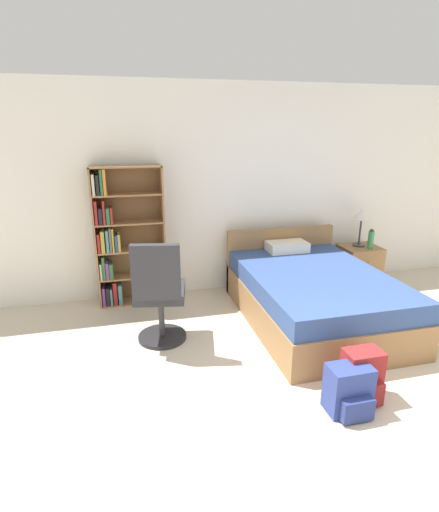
# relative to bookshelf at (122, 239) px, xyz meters

# --- Properties ---
(ground_plane) EXTENTS (14.00, 14.00, 0.00)m
(ground_plane) POSITION_rel_bookshelf_xyz_m (1.56, -3.03, -0.81)
(ground_plane) COLOR beige
(wall_back) EXTENTS (9.00, 0.06, 2.60)m
(wall_back) POSITION_rel_bookshelf_xyz_m (1.56, 0.20, 0.49)
(wall_back) COLOR white
(wall_back) RESTS_ON ground_plane
(bookshelf) EXTENTS (0.81, 0.28, 1.66)m
(bookshelf) POSITION_rel_bookshelf_xyz_m (0.00, 0.00, 0.00)
(bookshelf) COLOR olive
(bookshelf) RESTS_ON ground_plane
(bed) EXTENTS (1.44, 2.09, 0.83)m
(bed) POSITION_rel_bookshelf_xyz_m (2.02, -0.97, -0.52)
(bed) COLOR olive
(bed) RESTS_ON ground_plane
(office_chair) EXTENTS (0.56, 0.64, 1.09)m
(office_chair) POSITION_rel_bookshelf_xyz_m (0.32, -1.12, -0.29)
(office_chair) COLOR #232326
(office_chair) RESTS_ON ground_plane
(nightstand) EXTENTS (0.50, 0.47, 0.54)m
(nightstand) POSITION_rel_bookshelf_xyz_m (3.11, -0.17, -0.54)
(nightstand) COLOR olive
(nightstand) RESTS_ON ground_plane
(table_lamp) EXTENTS (0.23, 0.23, 0.53)m
(table_lamp) POSITION_rel_bookshelf_xyz_m (3.10, -0.13, 0.15)
(table_lamp) COLOR #333333
(table_lamp) RESTS_ON nightstand
(water_bottle) EXTENTS (0.08, 0.08, 0.26)m
(water_bottle) POSITION_rel_bookshelf_xyz_m (3.18, -0.28, -0.15)
(water_bottle) COLOR #3F8C4C
(water_bottle) RESTS_ON nightstand
(backpack_red) EXTENTS (0.29, 0.26, 0.42)m
(backpack_red) POSITION_rel_bookshelf_xyz_m (1.77, -2.36, -0.61)
(backpack_red) COLOR maroon
(backpack_red) RESTS_ON ground_plane
(backpack_blue) EXTENTS (0.33, 0.28, 0.38)m
(backpack_blue) POSITION_rel_bookshelf_xyz_m (1.59, -2.47, -0.63)
(backpack_blue) COLOR navy
(backpack_blue) RESTS_ON ground_plane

